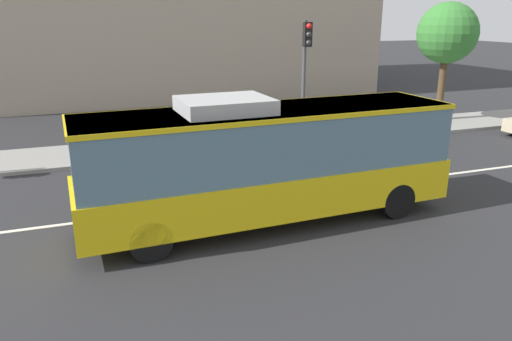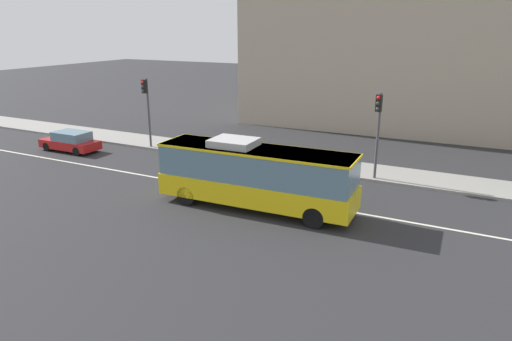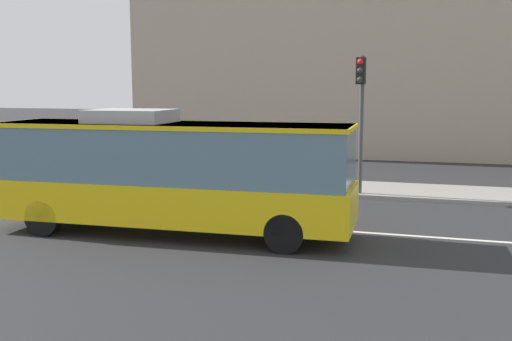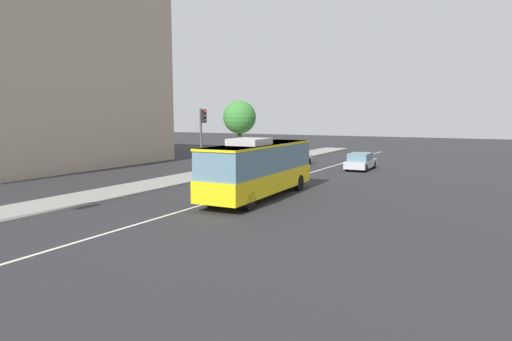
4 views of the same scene
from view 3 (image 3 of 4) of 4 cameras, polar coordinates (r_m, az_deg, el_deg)
ground_plane at (r=18.70m, az=-9.47°, el=-4.61°), size 160.00×160.00×0.00m
sidewalk_kerb at (r=24.84m, az=-2.61°, el=-1.19°), size 80.00×3.32×0.14m
lane_centre_line at (r=18.69m, az=-9.47°, el=-4.59°), size 76.00×0.16×0.01m
transit_bus at (r=16.40m, az=-8.19°, el=0.06°), size 10.08×2.84×3.46m
traffic_light_near_corner at (r=21.86m, az=10.14°, el=6.63°), size 0.34×0.62×5.20m
office_block_background at (r=42.56m, az=10.56°, el=13.94°), size 27.12×18.27×17.00m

